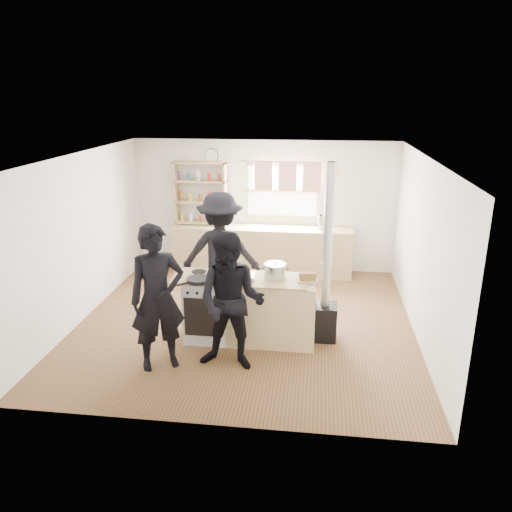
% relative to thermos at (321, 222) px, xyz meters
% --- Properties ---
extents(ground, '(5.00, 5.00, 0.01)m').
position_rel_thermos_xyz_m(ground, '(-1.09, -2.22, -1.04)').
color(ground, brown).
rests_on(ground, ground).
extents(back_counter, '(3.40, 0.55, 0.90)m').
position_rel_thermos_xyz_m(back_counter, '(-1.09, 0.00, -0.58)').
color(back_counter, tan).
rests_on(back_counter, ground).
extents(shelving_unit, '(1.00, 0.28, 1.20)m').
position_rel_thermos_xyz_m(shelving_unit, '(-2.29, 0.12, 0.48)').
color(shelving_unit, tan).
rests_on(shelving_unit, back_counter).
extents(thermos, '(0.10, 0.10, 0.27)m').
position_rel_thermos_xyz_m(thermos, '(0.00, 0.00, 0.00)').
color(thermos, silver).
rests_on(thermos, back_counter).
extents(cooking_island, '(1.97, 0.64, 0.93)m').
position_rel_thermos_xyz_m(cooking_island, '(-0.95, -2.77, -0.57)').
color(cooking_island, white).
rests_on(cooking_island, ground).
extents(skillet_greens, '(0.47, 0.47, 0.05)m').
position_rel_thermos_xyz_m(skillet_greens, '(-1.60, -2.98, -0.08)').
color(skillet_greens, black).
rests_on(skillet_greens, cooking_island).
extents(roast_tray, '(0.39, 0.30, 0.07)m').
position_rel_thermos_xyz_m(roast_tray, '(-1.05, -2.84, -0.07)').
color(roast_tray, silver).
rests_on(roast_tray, cooking_island).
extents(stockpot_stove, '(0.21, 0.21, 0.18)m').
position_rel_thermos_xyz_m(stockpot_stove, '(-1.32, -2.62, -0.03)').
color(stockpot_stove, '#B7B7B9').
rests_on(stockpot_stove, cooking_island).
extents(stockpot_counter, '(0.31, 0.31, 0.23)m').
position_rel_thermos_xyz_m(stockpot_counter, '(-0.60, -2.72, -0.00)').
color(stockpot_counter, '#B8B8BA').
rests_on(stockpot_counter, cooking_island).
extents(bread_board, '(0.31, 0.25, 0.12)m').
position_rel_thermos_xyz_m(bread_board, '(-0.16, -2.78, -0.05)').
color(bread_board, tan).
rests_on(bread_board, cooking_island).
extents(flue_heater, '(0.35, 0.35, 2.50)m').
position_rel_thermos_xyz_m(flue_heater, '(0.09, -2.61, -0.39)').
color(flue_heater, black).
rests_on(flue_heater, ground).
extents(person_near_left, '(0.81, 0.72, 1.87)m').
position_rel_thermos_xyz_m(person_near_left, '(-1.97, -3.61, -0.10)').
color(person_near_left, black).
rests_on(person_near_left, ground).
extents(person_near_right, '(0.92, 0.75, 1.77)m').
position_rel_thermos_xyz_m(person_near_right, '(-1.07, -3.52, -0.15)').
color(person_near_right, black).
rests_on(person_near_right, ground).
extents(person_far, '(1.29, 0.80, 1.92)m').
position_rel_thermos_xyz_m(person_far, '(-1.53, -1.83, -0.08)').
color(person_far, black).
rests_on(person_far, ground).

